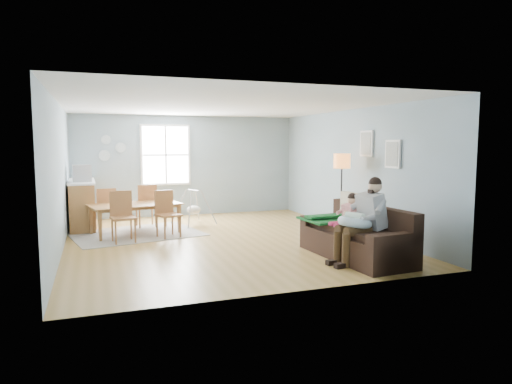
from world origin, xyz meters
name	(u,v)px	position (x,y,z in m)	size (l,w,h in m)	color
room	(221,120)	(0.00, 0.00, 2.42)	(8.40, 9.40, 3.90)	olive
window	(166,155)	(-0.60, 3.46, 1.65)	(1.32, 0.08, 1.62)	white
pictures	(379,149)	(2.97, -1.05, 1.85)	(0.05, 1.34, 0.74)	white
wall_plates	(110,148)	(-2.00, 3.47, 1.83)	(0.67, 0.02, 0.66)	#879BA2
sofa	(358,239)	(1.81, -2.20, 0.31)	(1.08, 2.25, 0.89)	black
green_throw	(331,219)	(1.68, -1.47, 0.56)	(1.00, 0.85, 0.04)	#135524
beige_pillow	(350,207)	(2.00, -1.61, 0.80)	(0.14, 0.51, 0.51)	tan
father	(363,217)	(1.69, -2.52, 0.75)	(1.01, 0.51, 1.41)	gray
nursing_pillow	(355,222)	(1.53, -2.53, 0.68)	(0.55, 0.55, 0.15)	silver
infant	(353,216)	(1.52, -2.49, 0.78)	(0.25, 0.40, 0.15)	silver
toddler	(348,213)	(1.71, -1.99, 0.74)	(0.57, 0.32, 0.86)	white
floor_lamp	(342,168)	(2.56, -0.32, 1.44)	(0.35, 0.35, 1.73)	black
storage_cube	(346,243)	(1.64, -2.09, 0.24)	(0.53, 0.50, 0.49)	white
rug	(136,234)	(-1.60, 1.20, 0.01)	(2.60, 1.98, 0.01)	gray
dining_table	(136,219)	(-1.60, 1.20, 0.33)	(1.87, 1.04, 0.66)	brown
chair_sw	(122,213)	(-1.92, 0.48, 0.58)	(0.52, 0.52, 1.01)	brown
chair_se	(167,210)	(-1.02, 0.67, 0.56)	(0.55, 0.55, 0.98)	brown
chair_nw	(106,207)	(-2.20, 1.73, 0.55)	(0.51, 0.51, 0.97)	brown
chair_ne	(147,203)	(-1.29, 1.92, 0.58)	(0.50, 0.50, 1.01)	brown
counter	(82,203)	(-2.70, 2.50, 0.56)	(0.61, 1.97, 1.10)	brown
monitor	(82,173)	(-2.68, 2.13, 1.29)	(0.42, 0.40, 0.38)	#A2A2A7
baby_swing	(194,209)	(-0.18, 1.94, 0.38)	(1.05, 1.06, 0.84)	#A2A2A7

